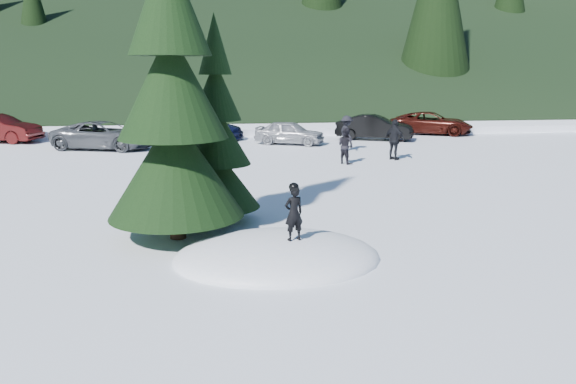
{
  "coord_description": "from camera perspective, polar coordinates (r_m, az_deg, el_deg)",
  "views": [
    {
      "loc": [
        -1.28,
        -11.41,
        4.0
      ],
      "look_at": [
        0.45,
        1.62,
        1.1
      ],
      "focal_mm": 35.0,
      "sensor_mm": 36.0,
      "label": 1
    }
  ],
  "objects": [
    {
      "name": "car_3",
      "position": [
        32.76,
        -8.73,
        6.52
      ],
      "size": [
        5.2,
        3.49,
        1.4
      ],
      "primitive_type": "imported",
      "rotation": [
        0.0,
        0.0,
        1.22
      ],
      "color": "black",
      "rests_on": "ground"
    },
    {
      "name": "ground",
      "position": [
        12.16,
        -1.11,
        -6.76
      ],
      "size": [
        200.0,
        200.0,
        0.0
      ],
      "primitive_type": "plane",
      "color": "white",
      "rests_on": "ground"
    },
    {
      "name": "child_skier",
      "position": [
        11.66,
        0.59,
        -2.18
      ],
      "size": [
        0.49,
        0.4,
        1.16
      ],
      "primitive_type": "imported",
      "rotation": [
        0.0,
        0.0,
        3.48
      ],
      "color": "black",
      "rests_on": "snow_mound"
    },
    {
      "name": "adult_2",
      "position": [
        27.98,
        5.97,
        5.96
      ],
      "size": [
        0.79,
        1.2,
        1.74
      ],
      "primitive_type": "imported",
      "rotation": [
        0.0,
        0.0,
        1.7
      ],
      "color": "black",
      "rests_on": "ground"
    },
    {
      "name": "snow_mound",
      "position": [
        12.16,
        -1.11,
        -6.76
      ],
      "size": [
        4.48,
        3.52,
        0.96
      ],
      "primitive_type": "ellipsoid",
      "color": "white",
      "rests_on": "ground"
    },
    {
      "name": "adult_0",
      "position": [
        24.13,
        5.87,
        4.7
      ],
      "size": [
        0.92,
        0.95,
        1.55
      ],
      "primitive_type": "imported",
      "rotation": [
        0.0,
        0.0,
        2.2
      ],
      "color": "black",
      "rests_on": "ground"
    },
    {
      "name": "adult_1",
      "position": [
        25.45,
        10.78,
        5.24
      ],
      "size": [
        0.99,
        1.11,
        1.81
      ],
      "primitive_type": "imported",
      "rotation": [
        0.0,
        0.0,
        2.22
      ],
      "color": "black",
      "rests_on": "ground"
    },
    {
      "name": "car_4",
      "position": [
        30.25,
        0.17,
        6.06
      ],
      "size": [
        4.02,
        2.91,
        1.27
      ],
      "primitive_type": "imported",
      "rotation": [
        0.0,
        0.0,
        1.15
      ],
      "color": "#95979D",
      "rests_on": "ground"
    },
    {
      "name": "car_6",
      "position": [
        36.06,
        14.35,
        6.79
      ],
      "size": [
        5.46,
        4.17,
        1.38
      ],
      "primitive_type": "imported",
      "rotation": [
        0.0,
        0.0,
        1.14
      ],
      "color": "#330D09",
      "rests_on": "ground"
    },
    {
      "name": "spruce_short",
      "position": [
        14.74,
        -7.21,
        4.95
      ],
      "size": [
        2.2,
        2.2,
        5.37
      ],
      "color": "black",
      "rests_on": "ground"
    },
    {
      "name": "car_2",
      "position": [
        29.89,
        -18.19,
        5.5
      ],
      "size": [
        5.55,
        3.78,
        1.41
      ],
      "primitive_type": "imported",
      "rotation": [
        0.0,
        0.0,
        1.26
      ],
      "color": "#4A4D51",
      "rests_on": "ground"
    },
    {
      "name": "spruce_tall",
      "position": [
        13.26,
        -11.68,
        9.25
      ],
      "size": [
        3.2,
        3.2,
        8.6
      ],
      "color": "black",
      "rests_on": "ground"
    },
    {
      "name": "car_5",
      "position": [
        32.5,
        8.8,
        6.49
      ],
      "size": [
        4.55,
        3.18,
        1.42
      ],
      "primitive_type": "imported",
      "rotation": [
        0.0,
        0.0,
        1.14
      ],
      "color": "black",
      "rests_on": "ground"
    }
  ]
}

